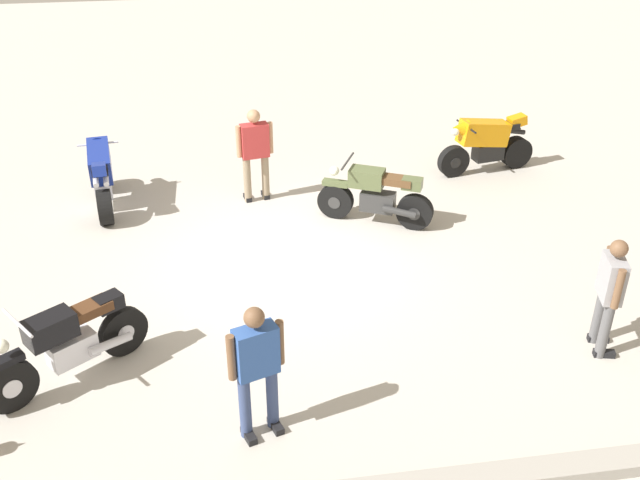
{
  "coord_description": "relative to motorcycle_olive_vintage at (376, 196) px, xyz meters",
  "views": [
    {
      "loc": [
        0.95,
        9.43,
        5.77
      ],
      "look_at": [
        -0.38,
        0.73,
        0.75
      ],
      "focal_mm": 40.77,
      "sensor_mm": 36.0,
      "label": 1
    }
  ],
  "objects": [
    {
      "name": "ground_plane",
      "position": [
        1.58,
        1.02,
        -0.49
      ],
      "size": [
        40.0,
        40.0,
        0.0
      ],
      "primitive_type": "plane",
      "color": "#B7B2A8"
    },
    {
      "name": "motorcycle_olive_vintage",
      "position": [
        0.0,
        0.0,
        0.0
      ],
      "size": [
        1.82,
        1.06,
        1.07
      ],
      "rotation": [
        0.0,
        0.0,
        5.83
      ],
      "color": "black",
      "rests_on": "ground"
    },
    {
      "name": "motorcycle_black_cruiser",
      "position": [
        4.42,
        3.32,
        0.03
      ],
      "size": [
        1.76,
        1.32,
        1.09
      ],
      "rotation": [
        0.0,
        0.0,
        0.63
      ],
      "color": "black",
      "rests_on": "ground"
    },
    {
      "name": "motorcycle_blue_sportbike",
      "position": [
        4.51,
        -1.33,
        0.11
      ],
      "size": [
        0.7,
        1.96,
        1.14
      ],
      "rotation": [
        0.0,
        0.0,
        4.84
      ],
      "color": "black",
      "rests_on": "ground"
    },
    {
      "name": "motorcycle_orange_sportbike",
      "position": [
        -2.51,
        -1.72,
        0.11
      ],
      "size": [
        1.95,
        0.72,
        1.14
      ],
      "rotation": [
        0.0,
        0.0,
        0.18
      ],
      "color": "black",
      "rests_on": "ground"
    },
    {
      "name": "person_in_gray_shirt",
      "position": [
        -2.06,
        3.73,
        0.4
      ],
      "size": [
        0.39,
        0.62,
        1.57
      ],
      "rotation": [
        0.0,
        0.0,
        2.9
      ],
      "color": "#59595B",
      "rests_on": "ground"
    },
    {
      "name": "person_in_red_shirt",
      "position": [
        1.88,
        -1.15,
        0.47
      ],
      "size": [
        0.65,
        0.38,
        1.67
      ],
      "rotation": [
        0.0,
        0.0,
        4.9
      ],
      "color": "gray",
      "rests_on": "ground"
    },
    {
      "name": "person_in_blue_shirt",
      "position": [
        2.28,
        4.52,
        0.43
      ],
      "size": [
        0.63,
        0.43,
        1.62
      ],
      "rotation": [
        0.0,
        0.0,
        1.91
      ],
      "color": "#384772",
      "rests_on": "ground"
    }
  ]
}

